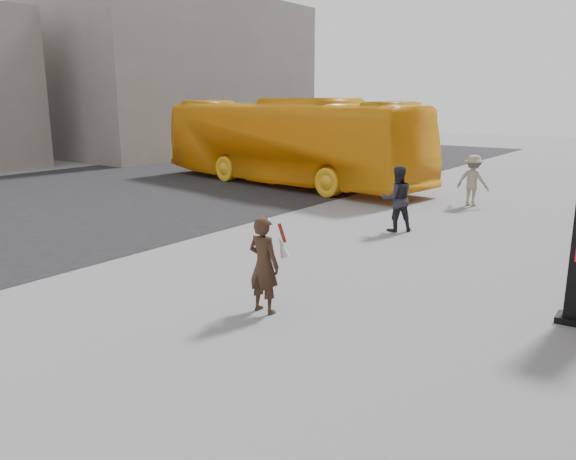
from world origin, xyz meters
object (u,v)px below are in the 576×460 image
Objects in this scene: woman at (264,264)px; bus at (288,141)px; pedestrian_a at (397,199)px; pedestrian_b at (473,181)px.

woman is 14.71m from bus.
woman is at bearing -137.22° from bus.
pedestrian_a is at bearing -81.08° from woman.
woman is 11.71m from pedestrian_b.
bus is at bearing 3.12° from pedestrian_b.
bus is 8.05m from pedestrian_b.
pedestrian_b is (7.99, -0.33, -0.93)m from bus.
pedestrian_b is at bearing -86.11° from woman.
bus reaches higher than pedestrian_a.
woman is 0.97× the size of pedestrian_b.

